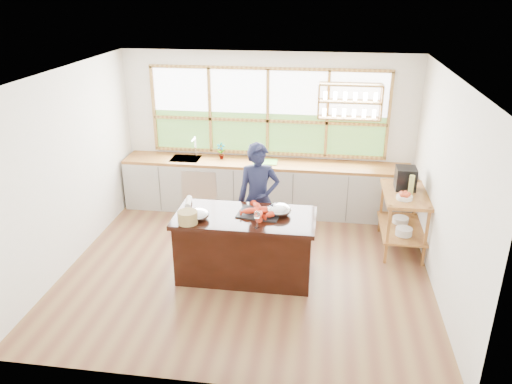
% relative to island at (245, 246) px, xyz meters
% --- Properties ---
extents(ground_plane, '(5.00, 5.00, 0.00)m').
position_rel_island_xyz_m(ground_plane, '(0.00, 0.20, -0.45)').
color(ground_plane, brown).
extents(room_shell, '(5.02, 4.52, 2.71)m').
position_rel_island_xyz_m(room_shell, '(0.02, 0.71, 1.30)').
color(room_shell, white).
rests_on(room_shell, ground_plane).
extents(back_counter, '(4.90, 0.63, 0.90)m').
position_rel_island_xyz_m(back_counter, '(-0.02, 2.14, 0.00)').
color(back_counter, '#A9A69F').
rests_on(back_counter, ground_plane).
extents(right_shelf_unit, '(0.62, 1.10, 0.90)m').
position_rel_island_xyz_m(right_shelf_unit, '(2.19, 1.09, 0.15)').
color(right_shelf_unit, '#A4742E').
rests_on(right_shelf_unit, ground_plane).
extents(island, '(1.85, 0.90, 0.90)m').
position_rel_island_xyz_m(island, '(0.00, 0.00, 0.00)').
color(island, black).
rests_on(island, ground_plane).
extents(cook, '(0.67, 0.51, 1.67)m').
position_rel_island_xyz_m(cook, '(0.08, 0.71, 0.38)').
color(cook, '#151934').
rests_on(cook, ground_plane).
extents(potted_plant, '(0.16, 0.11, 0.29)m').
position_rel_island_xyz_m(potted_plant, '(-0.78, 2.20, 0.59)').
color(potted_plant, slate).
rests_on(potted_plant, back_counter).
extents(cutting_board, '(0.41, 0.31, 0.01)m').
position_rel_island_xyz_m(cutting_board, '(0.00, 2.14, 0.45)').
color(cutting_board, '#5EB13F').
rests_on(cutting_board, back_counter).
extents(espresso_machine, '(0.29, 0.31, 0.33)m').
position_rel_island_xyz_m(espresso_machine, '(2.19, 1.26, 0.61)').
color(espresso_machine, black).
rests_on(espresso_machine, right_shelf_unit).
extents(wine_bottle, '(0.08, 0.08, 0.30)m').
position_rel_island_xyz_m(wine_bottle, '(2.24, 1.02, 0.60)').
color(wine_bottle, '#B6BA59').
rests_on(wine_bottle, right_shelf_unit).
extents(fruit_bowl, '(0.23, 0.23, 0.11)m').
position_rel_island_xyz_m(fruit_bowl, '(2.14, 0.86, 0.49)').
color(fruit_bowl, silver).
rests_on(fruit_bowl, right_shelf_unit).
extents(slate_board, '(0.60, 0.47, 0.02)m').
position_rel_island_xyz_m(slate_board, '(0.18, 0.08, 0.45)').
color(slate_board, black).
rests_on(slate_board, island).
extents(lobster_pile, '(0.52, 0.48, 0.08)m').
position_rel_island_xyz_m(lobster_pile, '(0.20, 0.05, 0.50)').
color(lobster_pile, red).
rests_on(lobster_pile, slate_board).
extents(mixing_bowl_left, '(0.30, 0.30, 0.14)m').
position_rel_island_xyz_m(mixing_bowl_left, '(-0.59, -0.18, 0.51)').
color(mixing_bowl_left, '#B0B2B7').
rests_on(mixing_bowl_left, island).
extents(mixing_bowl_right, '(0.32, 0.32, 0.16)m').
position_rel_island_xyz_m(mixing_bowl_right, '(0.44, 0.11, 0.51)').
color(mixing_bowl_right, '#B0B2B7').
rests_on(mixing_bowl_right, island).
extents(wine_glass, '(0.08, 0.08, 0.22)m').
position_rel_island_xyz_m(wine_glass, '(0.20, -0.31, 0.61)').
color(wine_glass, white).
rests_on(wine_glass, island).
extents(wicker_basket, '(0.25, 0.25, 0.16)m').
position_rel_island_xyz_m(wicker_basket, '(-0.68, -0.32, 0.53)').
color(wicker_basket, '#9E884C').
rests_on(wicker_basket, island).
extents(parchment_roll, '(0.13, 0.31, 0.08)m').
position_rel_island_xyz_m(parchment_roll, '(-0.83, 0.23, 0.49)').
color(parchment_roll, white).
rests_on(parchment_roll, island).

